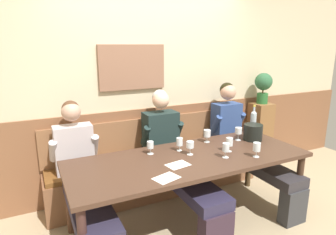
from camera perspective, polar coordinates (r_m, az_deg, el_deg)
ground_plane at (r=3.21m, az=4.79°, el=-20.79°), size 6.80×6.80×0.02m
room_wall_back at (r=3.63m, az=-3.65°, el=7.45°), size 6.80×0.12×2.80m
wood_wainscot_panel at (r=3.78m, az=-3.09°, el=-5.91°), size 6.80×0.03×1.05m
wall_bench at (r=3.70m, az=-1.75°, el=-10.50°), size 2.69×0.42×0.94m
dining_table at (r=2.93m, az=4.25°, el=-8.97°), size 2.39×0.92×0.75m
person_left_seat at (r=2.94m, az=-16.50°, el=-11.09°), size 0.50×1.36×1.27m
person_center_right_seat at (r=3.25m, az=1.27°, el=-7.37°), size 0.51×1.37×1.31m
person_right_seat at (r=3.77m, az=14.49°, el=-4.44°), size 0.46×1.37×1.34m
ice_bucket at (r=3.50m, az=16.30°, el=-2.79°), size 0.21×0.21×0.18m
wine_bottle_amber_mid at (r=3.70m, az=16.35°, el=-0.81°), size 0.07×0.07×0.37m
wine_glass_mid_left at (r=3.07m, az=11.93°, el=-4.80°), size 0.07×0.07×0.15m
wine_glass_center_front at (r=2.95m, az=-3.49°, el=-5.45°), size 0.07×0.07×0.13m
wine_glass_right_end at (r=2.99m, az=16.98°, el=-5.65°), size 0.07×0.07×0.15m
wine_glass_center_rear at (r=3.03m, az=2.27°, el=-4.90°), size 0.07×0.07×0.14m
wine_glass_mid_right at (r=3.44m, az=13.64°, el=-2.63°), size 0.08×0.08×0.15m
wine_glass_by_bottle at (r=3.32m, az=7.66°, el=-3.21°), size 0.08×0.08×0.14m
wine_glass_near_bucket at (r=2.91m, az=11.26°, el=-5.89°), size 0.07×0.07×0.15m
wine_glass_left_end at (r=2.93m, az=4.36°, el=-5.38°), size 0.08×0.08×0.14m
tasting_sheet_left_guest at (r=2.47m, az=-0.31°, el=-11.76°), size 0.24×0.20×0.00m
tasting_sheet_right_guest at (r=2.72m, az=1.96°, el=-9.26°), size 0.23×0.18×0.00m
corner_pedestal at (r=4.53m, az=17.42°, el=-3.53°), size 0.28×0.28×1.00m
potted_plant at (r=4.36m, az=18.16°, el=6.09°), size 0.24×0.24×0.44m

